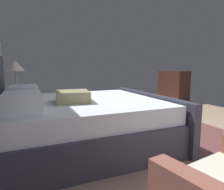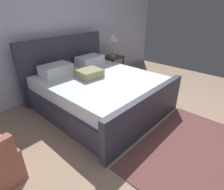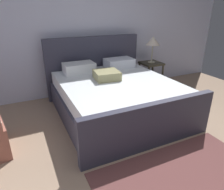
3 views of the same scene
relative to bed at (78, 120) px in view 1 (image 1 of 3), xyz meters
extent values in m
cube|color=#9E826A|center=(0.17, -1.46, -0.36)|extent=(6.39, 5.29, 0.02)
cube|color=#333344|center=(0.00, -0.06, -0.15)|extent=(1.86, 2.00, 0.40)
cube|color=#333344|center=(0.00, -1.11, -0.02)|extent=(1.97, 0.11, 0.65)
cube|color=silver|center=(0.00, -0.06, 0.16)|extent=(1.78, 1.94, 0.22)
cube|color=silver|center=(-0.41, 0.66, 0.36)|extent=(0.56, 0.36, 0.18)
cube|color=silver|center=(0.42, 0.65, 0.36)|extent=(0.56, 0.36, 0.18)
cube|color=#938D5F|center=(-0.10, 0.09, 0.34)|extent=(0.44, 0.44, 0.14)
cube|color=#393627|center=(1.31, 0.78, 0.23)|extent=(0.44, 0.44, 0.04)
cube|color=#393627|center=(1.31, 0.78, -0.17)|extent=(0.40, 0.40, 0.02)
cylinder|color=#393627|center=(1.12, 0.59, -0.07)|extent=(0.04, 0.04, 0.56)
cylinder|color=#393627|center=(1.50, 0.59, -0.07)|extent=(0.04, 0.04, 0.56)
cylinder|color=#393627|center=(1.12, 0.97, -0.07)|extent=(0.04, 0.04, 0.56)
cylinder|color=#393627|center=(1.50, 0.97, -0.07)|extent=(0.04, 0.04, 0.56)
cylinder|color=#B7B293|center=(1.31, 0.78, 0.26)|extent=(0.16, 0.16, 0.02)
cylinder|color=#B7B293|center=(1.31, 0.78, 0.46)|extent=(0.02, 0.02, 0.37)
cone|color=beige|center=(1.31, 0.78, 0.73)|extent=(0.30, 0.30, 0.18)
cube|color=#3E241B|center=(2.56, -3.75, 0.12)|extent=(1.05, 0.44, 0.93)
cube|color=#2F191D|center=(2.56, -3.98, 0.12)|extent=(1.01, 0.02, 0.79)
cube|color=brown|center=(0.00, -1.80, -0.34)|extent=(1.94, 1.19, 0.01)
camera|label=1|loc=(-2.57, 0.59, 0.71)|focal=31.79mm
camera|label=2|loc=(-2.11, -2.29, 1.45)|focal=29.15mm
camera|label=3|loc=(-1.44, -2.95, 1.38)|focal=32.90mm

